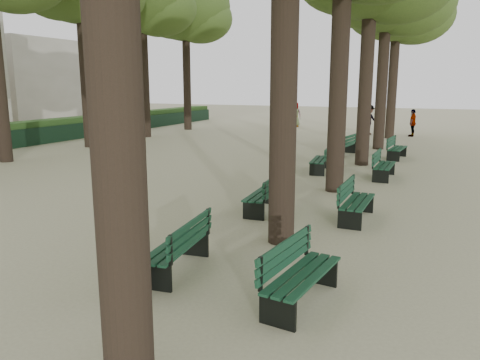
% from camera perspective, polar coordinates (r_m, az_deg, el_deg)
% --- Properties ---
extents(ground, '(120.00, 120.00, 0.00)m').
position_cam_1_polar(ground, '(7.71, -13.37, -12.61)').
color(ground, tan).
rests_on(ground, ground).
extents(tree_central_5, '(6.00, 6.00, 9.95)m').
position_cam_1_polar(tree_central_5, '(29.07, 18.70, 20.01)').
color(tree_central_5, '#33261C').
rests_on(tree_central_5, ground).
extents(tree_far_5, '(6.00, 6.00, 10.45)m').
position_cam_1_polar(tree_far_5, '(33.29, -6.69, 20.23)').
color(tree_far_5, '#33261C').
rests_on(tree_far_5, ground).
extents(bench_left_0, '(0.76, 1.85, 0.92)m').
position_cam_1_polar(bench_left_0, '(8.07, -7.68, -9.18)').
color(bench_left_0, black).
rests_on(bench_left_0, ground).
extents(bench_left_1, '(0.67, 1.83, 0.92)m').
position_cam_1_polar(bench_left_1, '(11.65, 2.87, -2.55)').
color(bench_left_1, black).
rests_on(bench_left_1, ground).
extents(bench_left_2, '(0.75, 1.85, 0.92)m').
position_cam_1_polar(bench_left_2, '(17.13, 9.74, 1.88)').
color(bench_left_2, black).
rests_on(bench_left_2, ground).
extents(bench_left_3, '(0.81, 1.86, 0.92)m').
position_cam_1_polar(bench_left_3, '(21.44, 12.59, 3.71)').
color(bench_left_3, black).
rests_on(bench_left_3, ground).
extents(bench_right_0, '(0.79, 1.86, 0.92)m').
position_cam_1_polar(bench_right_0, '(6.95, 7.54, -12.69)').
color(bench_right_0, black).
rests_on(bench_right_0, ground).
extents(bench_right_1, '(0.61, 1.81, 0.92)m').
position_cam_1_polar(bench_right_1, '(11.24, 14.05, -3.43)').
color(bench_right_1, black).
rests_on(bench_right_1, ground).
extents(bench_right_2, '(0.61, 1.81, 0.92)m').
position_cam_1_polar(bench_right_2, '(16.42, 17.15, 1.11)').
color(bench_right_2, black).
rests_on(bench_right_2, ground).
extents(bench_right_3, '(0.74, 1.85, 0.92)m').
position_cam_1_polar(bench_right_3, '(20.97, 18.59, 3.21)').
color(bench_right_3, black).
rests_on(bench_right_3, ground).
extents(man_with_map, '(0.65, 0.72, 1.68)m').
position_cam_1_polar(man_with_map, '(7.01, -13.07, -7.69)').
color(man_with_map, black).
rests_on(man_with_map, ground).
extents(pedestrian_d, '(0.89, 0.37, 1.81)m').
position_cam_1_polar(pedestrian_d, '(35.29, 6.77, 7.95)').
color(pedestrian_d, '#262628').
rests_on(pedestrian_d, ground).
extents(pedestrian_b, '(1.12, 1.09, 1.85)m').
position_cam_1_polar(pedestrian_b, '(30.63, 15.45, 7.10)').
color(pedestrian_b, '#262628').
rests_on(pedestrian_b, ground).
extents(pedestrian_c, '(0.46, 1.00, 1.65)m').
position_cam_1_polar(pedestrian_c, '(30.23, 20.31, 6.55)').
color(pedestrian_c, '#262628').
rests_on(pedestrian_c, ground).
extents(pedestrian_e, '(1.22, 1.58, 1.79)m').
position_cam_1_polar(pedestrian_e, '(30.50, 5.12, 7.40)').
color(pedestrian_e, '#262628').
rests_on(pedestrian_e, ground).
extents(fence, '(0.08, 42.00, 0.90)m').
position_cam_1_polar(fence, '(25.59, -25.91, 4.47)').
color(fence, black).
rests_on(fence, ground).
extents(hedge, '(1.20, 42.00, 1.20)m').
position_cam_1_polar(hedge, '(26.11, -26.95, 4.83)').
color(hedge, '#234819').
rests_on(hedge, ground).
extents(building_far, '(12.00, 16.00, 7.00)m').
position_cam_1_polar(building_far, '(51.55, -23.46, 11.11)').
color(building_far, '#B7B2A3').
rests_on(building_far, ground).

